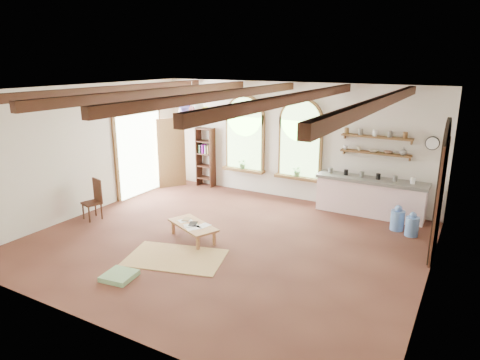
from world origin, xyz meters
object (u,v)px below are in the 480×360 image
Objects in this scene: kitchen_counter at (370,196)px; balloon_cluster at (193,114)px; coffee_table at (193,226)px; side_chair at (93,208)px.

kitchen_counter is 2.31× the size of balloon_cluster.
side_chair is at bearing -176.32° from coffee_table.
kitchen_counter is at bearing 32.01° from side_chair.
kitchen_counter is 2.71× the size of side_chair.
side_chair reaches higher than kitchen_counter.
balloon_cluster is at bearing -169.21° from kitchen_counter.
side_chair is 0.85× the size of balloon_cluster.
coffee_table is at bearing -130.63° from kitchen_counter.
coffee_table is at bearing -55.46° from balloon_cluster.
coffee_table is (-2.95, -3.44, -0.17)m from kitchen_counter.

